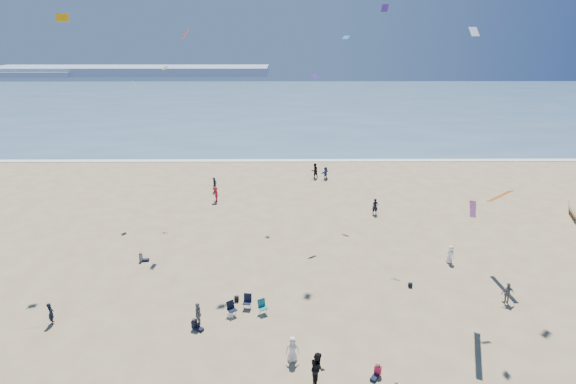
{
  "coord_description": "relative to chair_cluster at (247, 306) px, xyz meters",
  "views": [
    {
      "loc": [
        1.85,
        -16.11,
        17.67
      ],
      "look_at": [
        2.0,
        8.0,
        8.84
      ],
      "focal_mm": 28.0,
      "sensor_mm": 36.0,
      "label": 1
    }
  ],
  "objects": [
    {
      "name": "seated_group",
      "position": [
        1.6,
        -3.85,
        -0.08
      ],
      "size": [
        18.15,
        19.64,
        0.84
      ],
      "color": "white",
      "rests_on": "ground"
    },
    {
      "name": "white_tote",
      "position": [
        -1.08,
        -0.5,
        -0.3
      ],
      "size": [
        0.35,
        0.2,
        0.4
      ],
      "primitive_type": "cube",
      "color": "white",
      "rests_on": "ground"
    },
    {
      "name": "chair_cluster",
      "position": [
        0.0,
        0.0,
        0.0
      ],
      "size": [
        2.83,
        1.56,
        1.0
      ],
      "color": "black",
      "rests_on": "ground"
    },
    {
      "name": "kites_aloft",
      "position": [
        9.65,
        5.06,
        14.22
      ],
      "size": [
        33.95,
        39.24,
        30.14
      ],
      "color": "green",
      "rests_on": "ground"
    },
    {
      "name": "surf_line",
      "position": [
        0.66,
        36.02,
        -0.46
      ],
      "size": [
        220.0,
        1.2,
        0.08
      ],
      "primitive_type": "cube",
      "color": "white",
      "rests_on": "ground"
    },
    {
      "name": "headland_near",
      "position": [
        -99.34,
        156.02,
        0.5
      ],
      "size": [
        40.0,
        14.0,
        2.0
      ],
      "primitive_type": "cube",
      "color": "#7A8EA8",
      "rests_on": "ground"
    },
    {
      "name": "navy_bag",
      "position": [
        11.55,
        3.04,
        -0.33
      ],
      "size": [
        0.28,
        0.18,
        0.34
      ],
      "primitive_type": "cube",
      "color": "black",
      "rests_on": "ground"
    },
    {
      "name": "black_backpack",
      "position": [
        -0.86,
        1.34,
        -0.31
      ],
      "size": [
        0.3,
        0.22,
        0.38
      ],
      "primitive_type": "cube",
      "color": "black",
      "rests_on": "ground"
    },
    {
      "name": "ocean",
      "position": [
        0.66,
        86.02,
        -0.47
      ],
      "size": [
        220.0,
        100.0,
        0.06
      ],
      "primitive_type": "cube",
      "color": "#476B84",
      "rests_on": "ground"
    },
    {
      "name": "headland_far",
      "position": [
        -59.34,
        161.02,
        1.1
      ],
      "size": [
        110.0,
        20.0,
        3.2
      ],
      "primitive_type": "cube",
      "color": "#7A8EA8",
      "rests_on": "ground"
    },
    {
      "name": "standing_flyers",
      "position": [
        6.15,
        6.97,
        0.37
      ],
      "size": [
        33.71,
        43.47,
        1.94
      ],
      "color": "black",
      "rests_on": "ground"
    }
  ]
}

